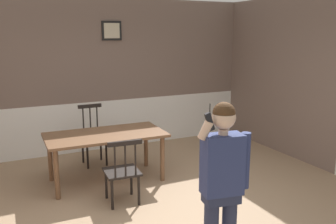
# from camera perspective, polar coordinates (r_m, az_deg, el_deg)

# --- Properties ---
(ground_plane) EXTENTS (6.78, 6.78, 0.00)m
(ground_plane) POSITION_cam_1_polar(r_m,az_deg,el_deg) (4.97, -0.36, -14.97)
(ground_plane) COLOR #9E7F60
(room_back_partition) EXTENTS (6.16, 0.17, 2.90)m
(room_back_partition) POSITION_cam_1_polar(r_m,az_deg,el_deg) (7.27, -10.48, 5.11)
(room_back_partition) COLOR #756056
(room_back_partition) RESTS_ON ground_plane
(dining_table) EXTENTS (1.80, 0.96, 0.76)m
(dining_table) POSITION_cam_1_polar(r_m,az_deg,el_deg) (5.74, -9.57, -4.13)
(dining_table) COLOR brown
(dining_table) RESTS_ON ground_plane
(chair_near_window) EXTENTS (0.48, 0.48, 0.92)m
(chair_near_window) POSITION_cam_1_polar(r_m,az_deg,el_deg) (5.04, -7.01, -9.01)
(chair_near_window) COLOR black
(chair_near_window) RESTS_ON ground_plane
(chair_by_doorway) EXTENTS (0.42, 0.42, 1.04)m
(chair_by_doorway) POSITION_cam_1_polar(r_m,az_deg,el_deg) (6.58, -11.42, -3.81)
(chair_by_doorway) COLOR black
(chair_by_doorway) RESTS_ON ground_plane
(person_figure) EXTENTS (0.53, 0.26, 1.66)m
(person_figure) POSITION_cam_1_polar(r_m,az_deg,el_deg) (3.51, 8.38, -10.01)
(person_figure) COLOR #282E49
(person_figure) RESTS_ON ground_plane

